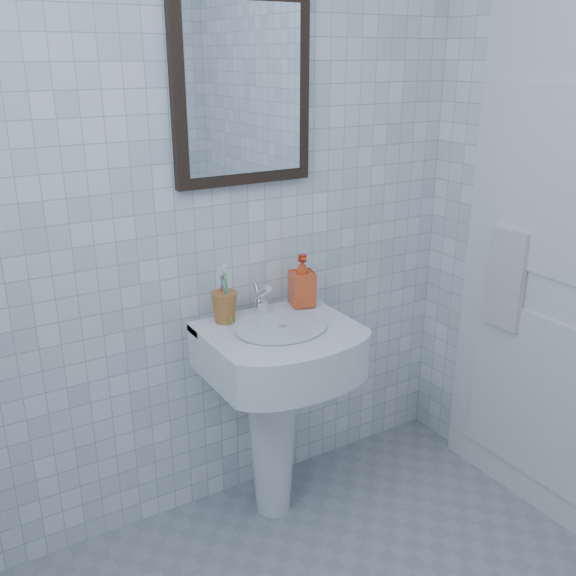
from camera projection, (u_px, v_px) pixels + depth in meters
wall_back at (193, 185)px, 2.14m from camera, size 2.20×0.02×2.50m
washbasin at (275, 389)px, 2.30m from camera, size 0.52×0.38×0.79m
faucet at (261, 302)px, 2.27m from camera, size 0.05×0.11×0.13m
toothbrush_cup at (224, 307)px, 2.21m from camera, size 0.10×0.10×0.11m
soap_dispenser at (302, 280)px, 2.35m from camera, size 0.10×0.11×0.19m
wall_mirror at (243, 90)px, 2.11m from camera, size 0.50×0.04×0.62m
bathroom_door at (559, 256)px, 2.23m from camera, size 0.04×0.80×2.00m
towel_ring at (515, 232)px, 2.34m from camera, size 0.01×0.18×0.18m
hand_towel at (506, 279)px, 2.40m from camera, size 0.03×0.16×0.38m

